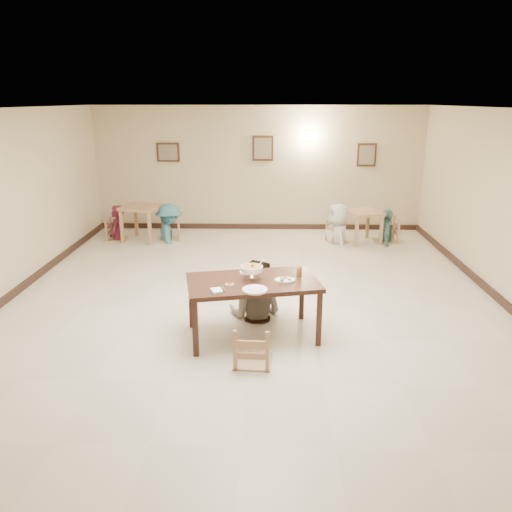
{
  "coord_description": "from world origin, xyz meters",
  "views": [
    {
      "loc": [
        0.24,
        -7.26,
        3.13
      ],
      "look_at": [
        0.07,
        -0.42,
        0.97
      ],
      "focal_mm": 35.0,
      "sensor_mm": 36.0,
      "label": 1
    }
  ],
  "objects_px": {
    "bg_chair_ll": "(116,220)",
    "bg_chair_lr": "(169,220)",
    "chair_far": "(255,283)",
    "chair_near": "(253,326)",
    "bg_diner_c": "(339,204)",
    "bg_chair_rl": "(338,223)",
    "main_table": "(253,286)",
    "main_diner": "(256,260)",
    "curry_warmer": "(252,269)",
    "drink_glass": "(299,271)",
    "bg_diner_d": "(388,209)",
    "bg_chair_rr": "(387,219)",
    "bg_diner_a": "(115,205)",
    "bg_table_right": "(363,217)",
    "bg_table_left": "(142,212)",
    "bg_diner_b": "(168,204)"
  },
  "relations": [
    {
      "from": "chair_near",
      "to": "bg_table_left",
      "type": "xyz_separation_m",
      "value": [
        -2.71,
        5.59,
        0.18
      ]
    },
    {
      "from": "bg_table_right",
      "to": "bg_chair_rr",
      "type": "xyz_separation_m",
      "value": [
        0.56,
        0.07,
        -0.06
      ]
    },
    {
      "from": "drink_glass",
      "to": "bg_diner_c",
      "type": "xyz_separation_m",
      "value": [
        1.15,
        4.63,
        -0.0
      ]
    },
    {
      "from": "drink_glass",
      "to": "bg_diner_c",
      "type": "height_order",
      "value": "bg_diner_c"
    },
    {
      "from": "chair_far",
      "to": "bg_chair_ll",
      "type": "bearing_deg",
      "value": 131.63
    },
    {
      "from": "bg_diner_c",
      "to": "bg_table_left",
      "type": "bearing_deg",
      "value": -101.9
    },
    {
      "from": "curry_warmer",
      "to": "chair_near",
      "type": "bearing_deg",
      "value": -87.27
    },
    {
      "from": "bg_table_left",
      "to": "bg_table_right",
      "type": "xyz_separation_m",
      "value": [
        5.03,
        -0.07,
        -0.07
      ]
    },
    {
      "from": "main_diner",
      "to": "bg_chair_rr",
      "type": "height_order",
      "value": "main_diner"
    },
    {
      "from": "bg_chair_ll",
      "to": "chair_far",
      "type": "bearing_deg",
      "value": -140.86
    },
    {
      "from": "main_diner",
      "to": "curry_warmer",
      "type": "xyz_separation_m",
      "value": [
        -0.03,
        -0.64,
        0.08
      ]
    },
    {
      "from": "main_diner",
      "to": "bg_diner_a",
      "type": "bearing_deg",
      "value": -37.43
    },
    {
      "from": "chair_far",
      "to": "bg_table_right",
      "type": "xyz_separation_m",
      "value": [
        2.34,
        3.98,
        0.12
      ]
    },
    {
      "from": "bg_table_left",
      "to": "bg_chair_rl",
      "type": "xyz_separation_m",
      "value": [
        4.47,
        -0.02,
        -0.23
      ]
    },
    {
      "from": "curry_warmer",
      "to": "bg_diner_d",
      "type": "xyz_separation_m",
      "value": [
        2.91,
        4.82,
        -0.21
      ]
    },
    {
      "from": "bg_diner_b",
      "to": "bg_diner_a",
      "type": "bearing_deg",
      "value": 72.88
    },
    {
      "from": "chair_far",
      "to": "chair_near",
      "type": "relative_size",
      "value": 0.96
    },
    {
      "from": "chair_far",
      "to": "bg_diner_d",
      "type": "relative_size",
      "value": 0.62
    },
    {
      "from": "bg_chair_rr",
      "to": "bg_diner_a",
      "type": "distance_m",
      "value": 6.21
    },
    {
      "from": "bg_table_right",
      "to": "bg_chair_lr",
      "type": "xyz_separation_m",
      "value": [
        -4.42,
        0.12,
        -0.11
      ]
    },
    {
      "from": "bg_table_left",
      "to": "bg_chair_lr",
      "type": "xyz_separation_m",
      "value": [
        0.61,
        0.05,
        -0.19
      ]
    },
    {
      "from": "main_diner",
      "to": "bg_diner_a",
      "type": "height_order",
      "value": "main_diner"
    },
    {
      "from": "drink_glass",
      "to": "bg_table_left",
      "type": "relative_size",
      "value": 0.15
    },
    {
      "from": "main_table",
      "to": "bg_chair_rr",
      "type": "bearing_deg",
      "value": 47.46
    },
    {
      "from": "curry_warmer",
      "to": "bg_chair_rl",
      "type": "distance_m",
      "value": 5.15
    },
    {
      "from": "main_diner",
      "to": "bg_chair_rr",
      "type": "bearing_deg",
      "value": -110.29
    },
    {
      "from": "drink_glass",
      "to": "bg_table_left",
      "type": "distance_m",
      "value": 5.72
    },
    {
      "from": "chair_far",
      "to": "bg_diner_b",
      "type": "height_order",
      "value": "bg_diner_b"
    },
    {
      "from": "main_diner",
      "to": "bg_chair_rr",
      "type": "distance_m",
      "value": 5.09
    },
    {
      "from": "bg_diner_b",
      "to": "chair_far",
      "type": "bearing_deg",
      "value": -170.85
    },
    {
      "from": "bg_table_left",
      "to": "bg_diner_b",
      "type": "relative_size",
      "value": 0.57
    },
    {
      "from": "drink_glass",
      "to": "bg_chair_lr",
      "type": "xyz_separation_m",
      "value": [
        -2.71,
        4.69,
        -0.4
      ]
    },
    {
      "from": "main_diner",
      "to": "bg_table_left",
      "type": "bearing_deg",
      "value": -42.73
    },
    {
      "from": "bg_diner_a",
      "to": "bg_chair_lr",
      "type": "bearing_deg",
      "value": 92.95
    },
    {
      "from": "main_table",
      "to": "main_diner",
      "type": "xyz_separation_m",
      "value": [
        0.02,
        0.68,
        0.15
      ]
    },
    {
      "from": "bg_chair_ll",
      "to": "bg_chair_lr",
      "type": "height_order",
      "value": "bg_chair_lr"
    },
    {
      "from": "bg_table_left",
      "to": "bg_diner_d",
      "type": "xyz_separation_m",
      "value": [
        5.59,
        0.0,
        0.09
      ]
    },
    {
      "from": "bg_diner_a",
      "to": "bg_chair_rr",
      "type": "bearing_deg",
      "value": 91.97
    },
    {
      "from": "bg_chair_rr",
      "to": "curry_warmer",
      "type": "bearing_deg",
      "value": -31.67
    },
    {
      "from": "chair_far",
      "to": "bg_diner_d",
      "type": "xyz_separation_m",
      "value": [
        2.9,
        4.05,
        0.29
      ]
    },
    {
      "from": "bg_table_right",
      "to": "chair_far",
      "type": "bearing_deg",
      "value": -120.46
    },
    {
      "from": "main_table",
      "to": "bg_diner_c",
      "type": "relative_size",
      "value": 1.08
    },
    {
      "from": "chair_near",
      "to": "drink_glass",
      "type": "relative_size",
      "value": 6.74
    },
    {
      "from": "bg_diner_b",
      "to": "bg_diner_c",
      "type": "xyz_separation_m",
      "value": [
        3.86,
        -0.07,
        0.03
      ]
    },
    {
      "from": "main_table",
      "to": "main_diner",
      "type": "bearing_deg",
      "value": 76.56
    },
    {
      "from": "bg_diner_a",
      "to": "bg_diner_d",
      "type": "relative_size",
      "value": 1.06
    },
    {
      "from": "bg_chair_ll",
      "to": "bg_chair_lr",
      "type": "bearing_deg",
      "value": -89.17
    },
    {
      "from": "bg_chair_lr",
      "to": "bg_diner_c",
      "type": "bearing_deg",
      "value": 76.31
    },
    {
      "from": "bg_chair_rl",
      "to": "main_table",
      "type": "bearing_deg",
      "value": 142.77
    },
    {
      "from": "main_diner",
      "to": "bg_table_right",
      "type": "relative_size",
      "value": 1.91
    }
  ]
}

